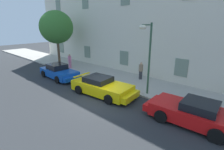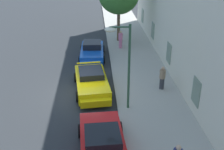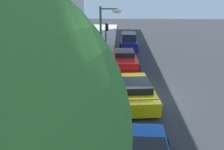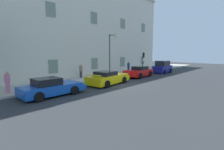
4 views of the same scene
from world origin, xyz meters
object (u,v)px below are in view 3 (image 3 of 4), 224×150
at_px(sportscar_yellow_flank, 134,90).
at_px(street_lamp, 108,31).
at_px(pedestrian_bystander, 92,50).
at_px(sportscar_white_middle, 125,61).
at_px(pedestrian_strolling, 56,82).
at_px(hatchback_parked, 129,42).
at_px(traffic_light, 107,33).

relative_size(sportscar_yellow_flank, street_lamp, 1.02).
relative_size(sportscar_yellow_flank, pedestrian_bystander, 3.16).
xyz_separation_m(sportscar_white_middle, street_lamp, (-3.58, 1.21, 3.10)).
height_order(sportscar_white_middle, pedestrian_strolling, pedestrian_strolling).
xyz_separation_m(street_lamp, pedestrian_bystander, (5.64, 1.80, -2.73)).
bearing_deg(street_lamp, pedestrian_strolling, 127.22).
bearing_deg(pedestrian_strolling, pedestrian_bystander, -8.64).
bearing_deg(pedestrian_strolling, hatchback_parked, -21.68).
bearing_deg(sportscar_yellow_flank, sportscar_white_middle, 4.59).
bearing_deg(sportscar_white_middle, hatchback_parked, -4.76).
bearing_deg(pedestrian_bystander, sportscar_yellow_flank, -156.67).
distance_m(sportscar_yellow_flank, hatchback_parked, 12.04).
bearing_deg(sportscar_white_middle, pedestrian_bystander, 55.68).
bearing_deg(traffic_light, sportscar_yellow_flank, -167.61).
distance_m(sportscar_yellow_flank, pedestrian_strolling, 4.72).
xyz_separation_m(sportscar_white_middle, pedestrian_strolling, (-5.86, 4.21, 0.35)).
relative_size(street_lamp, pedestrian_bystander, 3.08).
relative_size(traffic_light, pedestrian_bystander, 1.84).
height_order(traffic_light, pedestrian_strolling, traffic_light).
relative_size(hatchback_parked, traffic_light, 1.17).
relative_size(street_lamp, pedestrian_strolling, 3.14).
bearing_deg(street_lamp, sportscar_yellow_flank, -145.47).
xyz_separation_m(hatchback_parked, street_lamp, (-9.57, 1.71, 2.86)).
distance_m(hatchback_parked, street_lamp, 10.14).
xyz_separation_m(sportscar_white_middle, traffic_light, (4.09, 1.74, 1.60)).
distance_m(traffic_light, pedestrian_bystander, 2.70).
bearing_deg(sportscar_white_middle, sportscar_yellow_flank, -175.41).
height_order(sportscar_yellow_flank, hatchback_parked, hatchback_parked).
distance_m(sportscar_white_middle, hatchback_parked, 6.02).
height_order(sportscar_white_middle, traffic_light, traffic_light).
height_order(hatchback_parked, pedestrian_bystander, hatchback_parked).
relative_size(sportscar_yellow_flank, pedestrian_strolling, 3.21).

